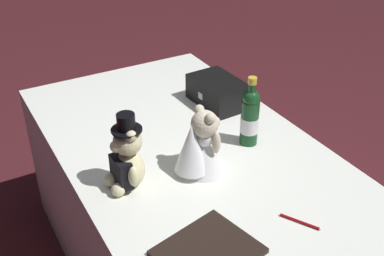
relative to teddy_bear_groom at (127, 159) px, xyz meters
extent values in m
cube|color=white|center=(-0.08, 0.29, -0.46)|extent=(1.67, 0.92, 0.70)
ellipsoid|color=beige|center=(0.00, 0.01, -0.04)|extent=(0.11, 0.10, 0.14)
cube|color=black|center=(0.00, -0.02, -0.04)|extent=(0.10, 0.05, 0.10)
sphere|color=beige|center=(0.00, 0.01, 0.07)|extent=(0.10, 0.10, 0.10)
sphere|color=beige|center=(0.00, -0.03, 0.06)|extent=(0.04, 0.04, 0.04)
sphere|color=beige|center=(-0.03, 0.01, 0.10)|extent=(0.04, 0.04, 0.04)
sphere|color=beige|center=(0.03, 0.01, 0.10)|extent=(0.04, 0.04, 0.04)
ellipsoid|color=beige|center=(-0.06, -0.01, -0.03)|extent=(0.03, 0.03, 0.07)
ellipsoid|color=beige|center=(0.06, 0.00, -0.03)|extent=(0.03, 0.03, 0.07)
sphere|color=beige|center=(-0.03, -0.05, -0.09)|extent=(0.05, 0.05, 0.05)
sphere|color=beige|center=(0.03, -0.05, -0.09)|extent=(0.05, 0.05, 0.05)
cylinder|color=black|center=(0.00, 0.01, 0.11)|extent=(0.10, 0.10, 0.01)
cylinder|color=black|center=(0.00, 0.01, 0.14)|extent=(0.06, 0.06, 0.05)
cone|color=white|center=(0.04, 0.27, -0.04)|extent=(0.16, 0.16, 0.15)
ellipsoid|color=white|center=(0.04, 0.27, 0.03)|extent=(0.07, 0.07, 0.07)
sphere|color=beige|center=(0.04, 0.27, 0.08)|extent=(0.10, 0.10, 0.10)
sphere|color=beige|center=(0.04, 0.31, 0.07)|extent=(0.04, 0.04, 0.04)
sphere|color=beige|center=(0.08, 0.27, 0.12)|extent=(0.04, 0.04, 0.04)
sphere|color=beige|center=(0.01, 0.27, 0.12)|extent=(0.04, 0.04, 0.04)
ellipsoid|color=beige|center=(0.09, 0.29, 0.02)|extent=(0.03, 0.03, 0.08)
ellipsoid|color=beige|center=(0.00, 0.29, 0.02)|extent=(0.03, 0.03, 0.08)
cone|color=white|center=(0.05, 0.22, 0.00)|extent=(0.13, 0.13, 0.18)
cylinder|color=#16451F|center=(-0.02, 0.51, -0.02)|extent=(0.07, 0.07, 0.18)
sphere|color=#16451F|center=(-0.02, 0.51, 0.08)|extent=(0.07, 0.07, 0.07)
cylinder|color=#16451F|center=(-0.02, 0.51, 0.13)|extent=(0.03, 0.03, 0.07)
cylinder|color=gold|center=(-0.02, 0.51, 0.16)|extent=(0.03, 0.03, 0.03)
cylinder|color=white|center=(-0.02, 0.51, -0.03)|extent=(0.07, 0.07, 0.06)
cylinder|color=maroon|center=(0.43, 0.39, -0.11)|extent=(0.11, 0.07, 0.01)
cone|color=silver|center=(0.48, 0.42, -0.11)|extent=(0.02, 0.01, 0.01)
cube|color=black|center=(-0.35, 0.58, -0.05)|extent=(0.27, 0.19, 0.11)
cube|color=#B7B7BF|center=(-0.36, 0.49, -0.05)|extent=(0.03, 0.01, 0.03)
cube|color=black|center=(0.40, 0.07, -0.10)|extent=(0.28, 0.31, 0.02)
camera|label=1|loc=(1.25, -0.46, 0.92)|focal=45.36mm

